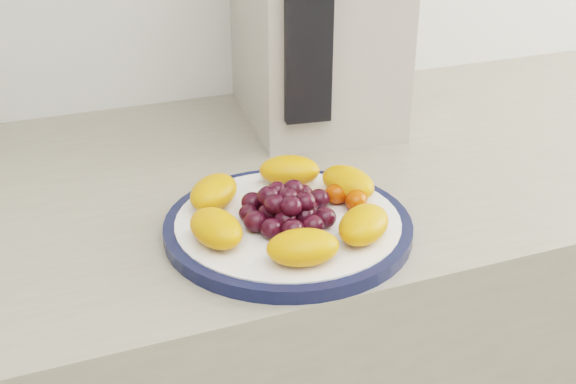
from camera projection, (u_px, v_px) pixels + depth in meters
name	position (u px, v px, depth m)	size (l,w,h in m)	color
plate_rim	(288.00, 227.00, 0.79)	(0.27, 0.27, 0.01)	#101634
plate_face	(288.00, 226.00, 0.78)	(0.24, 0.24, 0.02)	white
appliance_body	(314.00, 0.00, 1.03)	(0.20, 0.28, 0.35)	#A79E92
appliance_panel	(308.00, 22.00, 0.89)	(0.06, 0.02, 0.26)	black
fruit_plate	(291.00, 206.00, 0.77)	(0.23, 0.23, 0.04)	orange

